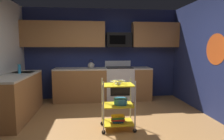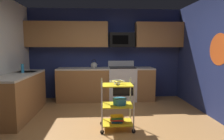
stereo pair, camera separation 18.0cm
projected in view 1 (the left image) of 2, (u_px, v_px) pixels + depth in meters
The scene contains 13 objects.
floor at pixel (111, 132), 3.47m from camera, with size 4.40×4.80×0.04m, color #A87542.
wall_back at pixel (102, 54), 5.72m from camera, with size 4.52×0.06×2.60m, color navy.
wall_flower_decal at pixel (216, 49), 3.95m from camera, with size 0.64×0.64×0.00m, color #E5591E.
counter_run at pixel (74, 88), 4.92m from camera, with size 3.55×2.42×0.92m.
oven_range at pixel (119, 83), 5.54m from camera, with size 0.76×0.65×1.10m.
upper_cabinets at pixel (99, 35), 5.45m from camera, with size 4.40×0.33×0.70m.
microwave at pixel (119, 40), 5.51m from camera, with size 0.70×0.39×0.40m.
rolling_cart at pixel (118, 105), 3.51m from camera, with size 0.62×0.41×0.91m.
fruit_bowl at pixel (118, 82), 3.47m from camera, with size 0.27×0.27×0.07m.
mixing_bowl_large at pixel (121, 101), 3.51m from camera, with size 0.25×0.25×0.11m.
book_stack at pixel (118, 119), 3.54m from camera, with size 0.26×0.18×0.12m.
kettle at pixel (91, 65), 5.39m from camera, with size 0.21×0.18×0.26m.
dish_soap_bottle at pixel (19, 69), 4.25m from camera, with size 0.06×0.06×0.20m, color #2D8CBF.
Camera 1 is at (-0.34, -3.30, 1.48)m, focal length 31.12 mm.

